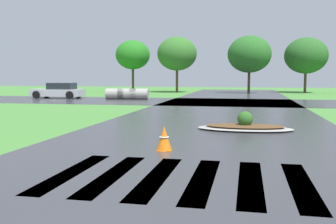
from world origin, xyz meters
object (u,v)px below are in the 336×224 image
at_px(traffic_cone, 164,139).
at_px(median_island, 245,126).
at_px(car_dark_suv, 59,91).
at_px(drainage_pipe_stack, 127,94).

bearing_deg(traffic_cone, median_island, 64.44).
height_order(car_dark_suv, drainage_pipe_stack, car_dark_suv).
relative_size(drainage_pipe_stack, traffic_cone, 5.43).
distance_m(car_dark_suv, drainage_pipe_stack, 6.27).
bearing_deg(car_dark_suv, traffic_cone, 121.65).
xyz_separation_m(median_island, traffic_cone, (-2.07, -4.33, 0.18)).
xyz_separation_m(car_dark_suv, traffic_cone, (13.79, -20.86, -0.29)).
xyz_separation_m(median_island, car_dark_suv, (-15.86, 16.53, 0.48)).
distance_m(median_island, drainage_pipe_stack, 18.83).
relative_size(median_island, drainage_pipe_stack, 0.97).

